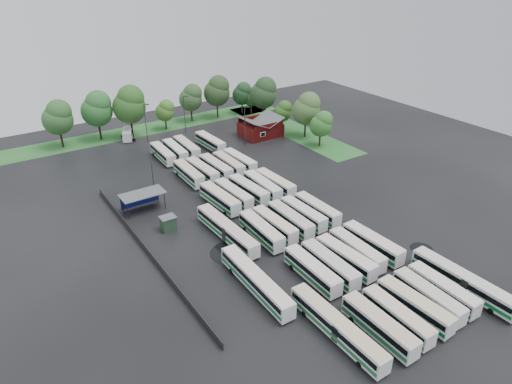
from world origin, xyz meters
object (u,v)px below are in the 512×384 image
brick_building (260,129)px  minibus (128,134)px  artic_bus_west_a (337,327)px  artic_bus_east (463,281)px

brick_building → minibus: brick_building is taller
brick_building → minibus: (-30.60, 17.22, -0.37)m
minibus → artic_bus_west_a: bearing=-69.2°
brick_building → minibus: bearing=150.6°
artic_bus_west_a → minibus: 82.97m
brick_building → artic_bus_west_a: brick_building is taller
artic_bus_east → minibus: bearing=101.2°
artic_bus_west_a → artic_bus_east: size_ratio=1.00×
minibus → brick_building: bearing=-6.9°
brick_building → artic_bus_east: bearing=-99.7°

